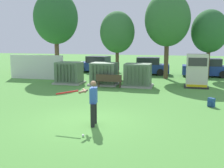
# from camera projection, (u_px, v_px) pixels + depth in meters

# --- Properties ---
(ground_plane) EXTENTS (96.00, 96.00, 0.00)m
(ground_plane) POSITION_uv_depth(u_px,v_px,m) (87.00, 122.00, 11.10)
(ground_plane) COLOR #51933D
(fence_panel) EXTENTS (4.80, 0.12, 2.00)m
(fence_panel) POSITION_uv_depth(u_px,v_px,m) (36.00, 67.00, 22.92)
(fence_panel) COLOR silver
(fence_panel) RESTS_ON ground
(transformer_west) EXTENTS (2.10, 1.70, 1.62)m
(transformer_west) POSITION_uv_depth(u_px,v_px,m) (69.00, 73.00, 20.57)
(transformer_west) COLOR #9E9B93
(transformer_west) RESTS_ON ground
(transformer_mid_west) EXTENTS (2.10, 1.70, 1.62)m
(transformer_mid_west) POSITION_uv_depth(u_px,v_px,m) (104.00, 74.00, 19.97)
(transformer_mid_west) COLOR #9E9B93
(transformer_mid_west) RESTS_ON ground
(transformer_mid_east) EXTENTS (2.10, 1.70, 1.62)m
(transformer_mid_east) POSITION_uv_depth(u_px,v_px,m) (138.00, 75.00, 19.24)
(transformer_mid_east) COLOR #9E9B93
(transformer_mid_east) RESTS_ON ground
(generator_enclosure) EXTENTS (1.60, 1.40, 2.30)m
(generator_enclosure) POSITION_uv_depth(u_px,v_px,m) (197.00, 71.00, 18.90)
(generator_enclosure) COLOR #262626
(generator_enclosure) RESTS_ON ground
(park_bench) EXTENTS (1.81, 0.43, 0.92)m
(park_bench) POSITION_uv_depth(u_px,v_px,m) (109.00, 80.00, 18.87)
(park_bench) COLOR #4C3828
(park_bench) RESTS_ON ground
(batter) EXTENTS (1.62, 0.73, 1.74)m
(batter) POSITION_uv_depth(u_px,v_px,m) (92.00, 101.00, 10.52)
(batter) COLOR black
(batter) RESTS_ON ground
(sports_ball) EXTENTS (0.09, 0.09, 0.09)m
(sports_ball) POSITION_uv_depth(u_px,v_px,m) (83.00, 136.00, 9.38)
(sports_ball) COLOR white
(sports_ball) RESTS_ON ground
(backpack) EXTENTS (0.38, 0.37, 0.44)m
(backpack) POSITION_uv_depth(u_px,v_px,m) (211.00, 103.00, 13.54)
(backpack) COLOR #264C8C
(backpack) RESTS_ON ground
(tree_left) EXTENTS (3.95, 3.95, 7.56)m
(tree_left) POSITION_uv_depth(u_px,v_px,m) (56.00, 18.00, 24.58)
(tree_left) COLOR brown
(tree_left) RESTS_ON ground
(tree_center_left) EXTENTS (2.95, 2.95, 5.64)m
(tree_center_left) POSITION_uv_depth(u_px,v_px,m) (117.00, 32.00, 23.35)
(tree_center_left) COLOR brown
(tree_center_left) RESTS_ON ground
(tree_center_right) EXTENTS (3.73, 3.73, 7.13)m
(tree_center_right) POSITION_uv_depth(u_px,v_px,m) (167.00, 20.00, 22.58)
(tree_center_right) COLOR brown
(tree_center_right) RESTS_ON ground
(tree_right) EXTENTS (3.01, 3.01, 5.75)m
(tree_right) POSITION_uv_depth(u_px,v_px,m) (210.00, 31.00, 22.96)
(tree_right) COLOR brown
(tree_right) RESTS_ON ground
(parked_car_leftmost) EXTENTS (4.32, 2.17, 1.62)m
(parked_car_leftmost) POSITION_uv_depth(u_px,v_px,m) (41.00, 64.00, 28.39)
(parked_car_leftmost) COLOR maroon
(parked_car_leftmost) RESTS_ON ground
(parked_car_left_of_center) EXTENTS (4.39, 2.35, 1.62)m
(parked_car_left_of_center) POSITION_uv_depth(u_px,v_px,m) (97.00, 65.00, 27.74)
(parked_car_left_of_center) COLOR navy
(parked_car_left_of_center) RESTS_ON ground
(parked_car_right_of_center) EXTENTS (4.29, 2.10, 1.62)m
(parked_car_right_of_center) POSITION_uv_depth(u_px,v_px,m) (147.00, 66.00, 25.98)
(parked_car_right_of_center) COLOR navy
(parked_car_right_of_center) RESTS_ON ground
(parked_car_rightmost) EXTENTS (4.20, 1.93, 1.62)m
(parked_car_rightmost) POSITION_uv_depth(u_px,v_px,m) (207.00, 68.00, 24.44)
(parked_car_rightmost) COLOR navy
(parked_car_rightmost) RESTS_ON ground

